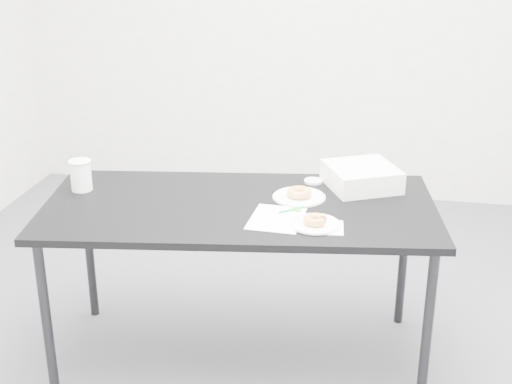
% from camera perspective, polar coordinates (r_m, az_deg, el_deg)
% --- Properties ---
extents(floor, '(4.00, 4.00, 0.00)m').
position_cam_1_polar(floor, '(3.46, -0.21, -12.02)').
color(floor, '#4E4E53').
rests_on(floor, ground).
extents(wall_back, '(4.00, 0.02, 2.70)m').
position_cam_1_polar(wall_back, '(4.89, 4.35, 14.96)').
color(wall_back, white).
rests_on(wall_back, floor).
extents(table, '(1.75, 1.00, 0.76)m').
position_cam_1_polar(table, '(3.04, -1.33, -2.00)').
color(table, black).
rests_on(table, floor).
extents(scorecard, '(0.22, 0.27, 0.00)m').
position_cam_1_polar(scorecard, '(2.88, 1.65, -2.13)').
color(scorecard, white).
rests_on(scorecard, table).
extents(logo_patch, '(0.04, 0.04, 0.00)m').
position_cam_1_polar(logo_patch, '(2.96, 3.23, -1.41)').
color(logo_patch, green).
rests_on(logo_patch, scorecard).
extents(pen, '(0.10, 0.08, 0.01)m').
position_cam_1_polar(pen, '(2.95, 2.85, -1.43)').
color(pen, '#0E9A4C').
rests_on(pen, scorecard).
extents(napkin, '(0.15, 0.15, 0.00)m').
position_cam_1_polar(napkin, '(2.81, 5.57, -2.83)').
color(napkin, white).
rests_on(napkin, table).
extents(plate_near, '(0.20, 0.20, 0.01)m').
position_cam_1_polar(plate_near, '(2.83, 4.75, -2.57)').
color(plate_near, white).
rests_on(plate_near, napkin).
extents(donut_near, '(0.10, 0.10, 0.03)m').
position_cam_1_polar(donut_near, '(2.82, 4.76, -2.23)').
color(donut_near, '#CB8140').
rests_on(donut_near, plate_near).
extents(plate_far, '(0.23, 0.23, 0.01)m').
position_cam_1_polar(plate_far, '(3.09, 3.46, -0.41)').
color(plate_far, white).
rests_on(plate_far, table).
extents(donut_far, '(0.13, 0.13, 0.04)m').
position_cam_1_polar(donut_far, '(3.08, 3.47, -0.05)').
color(donut_far, '#CB8140').
rests_on(donut_far, plate_far).
extents(coffee_cup, '(0.09, 0.09, 0.14)m').
position_cam_1_polar(coffee_cup, '(3.24, -13.83, 1.32)').
color(coffee_cup, white).
rests_on(coffee_cup, table).
extents(cup_lid, '(0.08, 0.08, 0.01)m').
position_cam_1_polar(cup_lid, '(3.27, 4.61, 0.87)').
color(cup_lid, silver).
rests_on(cup_lid, table).
extents(bakery_box, '(0.39, 0.39, 0.10)m').
position_cam_1_polar(bakery_box, '(3.23, 8.43, 1.23)').
color(bakery_box, white).
rests_on(bakery_box, table).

